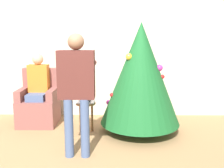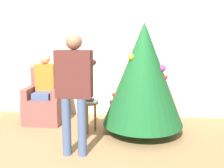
{
  "view_description": "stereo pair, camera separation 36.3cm",
  "coord_description": "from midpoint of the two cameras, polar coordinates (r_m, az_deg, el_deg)",
  "views": [
    {
      "loc": [
        0.54,
        -3.01,
        1.62
      ],
      "look_at": [
        0.49,
        0.77,
        0.91
      ],
      "focal_mm": 42.0,
      "sensor_mm": 36.0,
      "label": 1
    },
    {
      "loc": [
        0.91,
        -2.98,
        1.62
      ],
      "look_at": [
        0.49,
        0.77,
        0.91
      ],
      "focal_mm": 42.0,
      "sensor_mm": 36.0,
      "label": 2
    }
  ],
  "objects": [
    {
      "name": "side_stool",
      "position": [
        4.42,
        -8.11,
        -5.4
      ],
      "size": [
        0.33,
        0.33,
        0.52
      ],
      "color": "brown",
      "rests_on": "ground_plane"
    },
    {
      "name": "person_seated",
      "position": [
        4.98,
        -17.89,
        -0.39
      ],
      "size": [
        0.36,
        0.46,
        1.29
      ],
      "color": "#475B84",
      "rests_on": "ground_plane"
    },
    {
      "name": "wall_back",
      "position": [
        5.28,
        -7.19,
        7.55
      ],
      "size": [
        8.0,
        0.06,
        2.7
      ],
      "color": "beige",
      "rests_on": "ground_plane"
    },
    {
      "name": "christmas_tree",
      "position": [
        4.29,
        3.82,
        2.22
      ],
      "size": [
        1.32,
        1.32,
        1.83
      ],
      "color": "brown",
      "rests_on": "ground_plane"
    },
    {
      "name": "person_standing",
      "position": [
        3.48,
        -10.71,
        0.05
      ],
      "size": [
        0.49,
        0.57,
        1.65
      ],
      "color": "#475B84",
      "rests_on": "ground_plane"
    },
    {
      "name": "book",
      "position": [
        4.39,
        -8.15,
        -3.6
      ],
      "size": [
        0.17,
        0.16,
        0.02
      ],
      "color": "black",
      "rests_on": "laptop"
    },
    {
      "name": "ground_plane",
      "position": [
        3.48,
        -11.9,
        -17.4
      ],
      "size": [
        14.0,
        14.0,
        0.0
      ],
      "primitive_type": "plane",
      "color": "#99754C"
    },
    {
      "name": "armchair",
      "position": [
        5.08,
        -17.56,
        -4.32
      ],
      "size": [
        0.67,
        0.67,
        1.01
      ],
      "color": "brown",
      "rests_on": "ground_plane"
    },
    {
      "name": "laptop",
      "position": [
        4.39,
        -8.15,
        -3.88
      ],
      "size": [
        0.3,
        0.22,
        0.02
      ],
      "color": "silver",
      "rests_on": "side_stool"
    }
  ]
}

